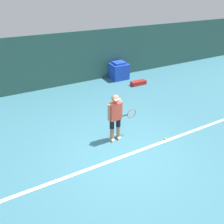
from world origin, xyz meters
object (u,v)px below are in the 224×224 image
at_px(tennis_player, 116,116).
at_px(covered_chair, 119,71).
at_px(equipment_bag, 138,83).
at_px(tennis_ball, 165,139).

xyz_separation_m(tennis_player, covered_chair, (2.63, 4.46, -0.43)).
relative_size(tennis_player, equipment_bag, 2.01).
bearing_deg(tennis_ball, covered_chair, 76.29).
xyz_separation_m(tennis_player, tennis_ball, (1.37, -0.74, -0.81)).
bearing_deg(covered_chair, tennis_player, -120.58).
height_order(tennis_ball, covered_chair, covered_chair).
relative_size(tennis_player, tennis_ball, 22.47).
height_order(tennis_player, tennis_ball, tennis_player).
xyz_separation_m(tennis_player, equipment_bag, (3.06, 3.30, -0.75)).
bearing_deg(equipment_bag, tennis_ball, -112.79).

